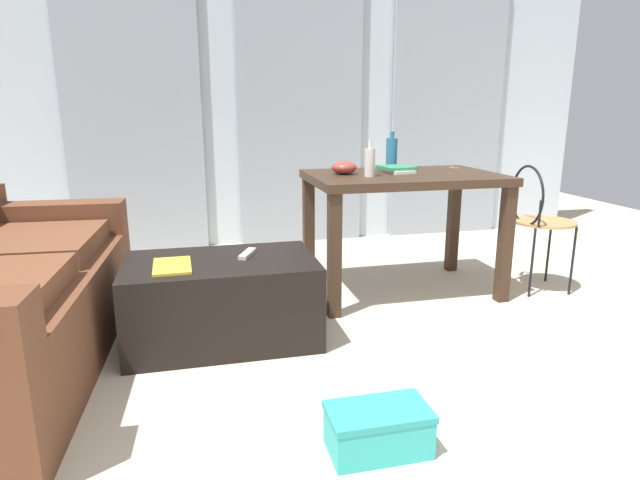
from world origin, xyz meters
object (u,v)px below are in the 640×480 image
coffee_table (222,300)px  bottle_near (370,162)px  book_stack (396,169)px  tv_remote_primary (247,254)px  bottle_far (392,153)px  magazine (172,266)px  craft_table (403,192)px  shoebox (378,429)px  scissors (455,168)px  bowl (344,167)px  wire_chair (536,213)px

coffee_table → bottle_near: size_ratio=4.41×
book_stack → tv_remote_primary: book_stack is taller
bottle_far → magazine: (-1.42, -0.86, -0.44)m
craft_table → shoebox: 1.79m
bottle_near → scissors: bearing=21.7°
coffee_table → bottle_far: 1.57m
tv_remote_primary → bottle_near: bearing=48.5°
magazine → tv_remote_primary: bearing=16.3°
bottle_near → shoebox: bearing=-107.1°
craft_table → scissors: (0.45, 0.19, 0.12)m
craft_table → bottle_near: bottle_near is taller
scissors → shoebox: (-1.15, -1.74, -0.68)m
craft_table → book_stack: size_ratio=4.42×
bottle_near → magazine: bottle_near is taller
craft_table → shoebox: size_ratio=3.31×
coffee_table → bowl: bearing=35.0°
bottle_near → scissors: size_ratio=2.22×
bottle_far → bottle_near: bearing=-126.5°
scissors → bowl: bearing=-171.2°
craft_table → scissors: 0.51m
tv_remote_primary → shoebox: tv_remote_primary is taller
bowl → shoebox: size_ratio=0.44×
bowl → magazine: size_ratio=0.56×
craft_table → bowl: bowl is taller
shoebox → bottle_near: bearing=72.9°
scissors → shoebox: 2.20m
book_stack → shoebox: (-0.68, -1.63, -0.70)m
bottle_far → tv_remote_primary: size_ratio=1.35×
wire_chair → magazine: 2.26m
wire_chair → bottle_far: size_ratio=3.34×
magazine → coffee_table: bearing=15.3°
book_stack → bottle_near: bearing=-144.0°
magazine → craft_table: bearing=20.3°
coffee_table → tv_remote_primary: tv_remote_primary is taller
bottle_near → tv_remote_primary: bottle_near is taller
scissors → craft_table: bearing=-156.8°
bowl → craft_table: bearing=-10.3°
coffee_table → wire_chair: bearing=8.8°
bottle_far → book_stack: bearing=-103.0°
coffee_table → book_stack: bearing=26.6°
wire_chair → tv_remote_primary: (-1.86, -0.26, -0.08)m
coffee_table → scissors: size_ratio=9.80×
magazine → shoebox: (0.69, -0.98, -0.35)m
bottle_far → scissors: (0.42, -0.10, -0.10)m
bowl → magazine: 1.26m
wire_chair → shoebox: bearing=-138.4°
wire_chair → tv_remote_primary: size_ratio=4.49×
wire_chair → bowl: 1.26m
scissors → wire_chair: bearing=-44.7°
coffee_table → tv_remote_primary: (0.14, 0.05, 0.22)m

